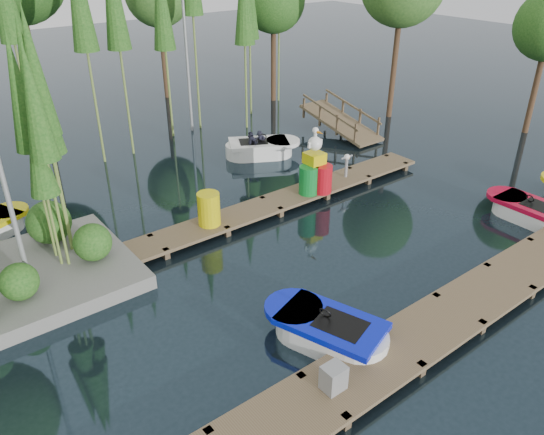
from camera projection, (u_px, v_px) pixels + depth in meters
ground_plane at (269, 265)px, 14.47m from camera, size 90.00×90.00×0.00m
near_dock at (397, 349)px, 11.23m from camera, size 18.00×1.50×0.50m
far_dock at (246, 213)px, 16.64m from camera, size 15.00×1.20×0.50m
lamp_rear at (185, 33)px, 22.25m from camera, size 0.30×0.30×7.25m
ramp at (340, 121)px, 23.56m from camera, size 1.50×3.94×1.49m
boat_blue at (328, 331)px, 11.64m from camera, size 2.20×3.20×0.99m
boat_red at (530, 212)px, 16.64m from camera, size 1.25×2.74×0.92m
boat_white_far at (260, 149)px, 21.36m from camera, size 3.30×2.62×1.43m
utility_cabinet at (334, 378)px, 10.05m from camera, size 0.44×0.37×0.54m
yellow_barrel at (209, 209)px, 15.66m from camera, size 0.67×0.67×1.01m
drum_cluster at (316, 172)px, 17.68m from camera, size 1.28×1.17×2.21m
seagull_post at (347, 162)px, 18.69m from camera, size 0.54×0.29×0.86m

